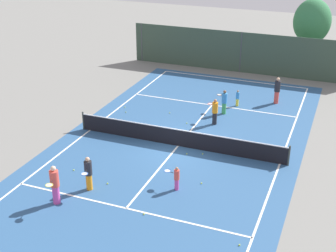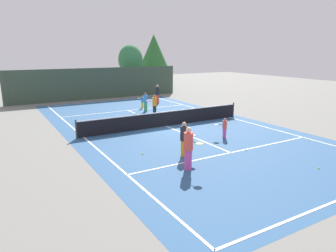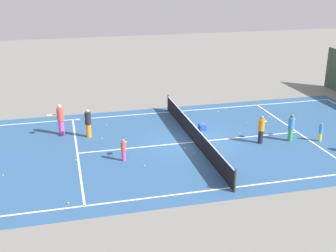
{
  "view_description": "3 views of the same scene",
  "coord_description": "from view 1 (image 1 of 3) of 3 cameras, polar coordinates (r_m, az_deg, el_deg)",
  "views": [
    {
      "loc": [
        7.94,
        -21.6,
        11.68
      ],
      "look_at": [
        -0.36,
        -0.6,
        1.39
      ],
      "focal_mm": 50.57,
      "sensor_mm": 36.0,
      "label": 1
    },
    {
      "loc": [
        -9.9,
        -17.22,
        4.88
      ],
      "look_at": [
        -1.25,
        -2.41,
        0.67
      ],
      "focal_mm": 32.75,
      "sensor_mm": 36.0,
      "label": 2
    },
    {
      "loc": [
        21.44,
        -6.88,
        9.22
      ],
      "look_at": [
        -0.11,
        -1.47,
        1.05
      ],
      "focal_mm": 46.54,
      "sensor_mm": 36.0,
      "label": 3
    }
  ],
  "objects": [
    {
      "name": "player_2",
      "position": [
        29.81,
        6.78,
        2.94
      ],
      "size": [
        0.84,
        0.76,
        1.57
      ],
      "color": "#3FA559",
      "rests_on": "ground_plane"
    },
    {
      "name": "tennis_ball_11",
      "position": [
        28.48,
        2.28,
        0.34
      ],
      "size": [
        0.07,
        0.07,
        0.07
      ],
      "primitive_type": "sphere",
      "color": "#CCE533",
      "rests_on": "ground_plane"
    },
    {
      "name": "tennis_ball_10",
      "position": [
        18.84,
        8.6,
        -14.0
      ],
      "size": [
        0.07,
        0.07,
        0.07
      ],
      "primitive_type": "sphere",
      "color": "#CCE533",
      "rests_on": "ground_plane"
    },
    {
      "name": "tennis_ball_12",
      "position": [
        24.93,
        2.29,
        -3.37
      ],
      "size": [
        0.07,
        0.07,
        0.07
      ],
      "primitive_type": "sphere",
      "color": "#CCE533",
      "rests_on": "ground_plane"
    },
    {
      "name": "player_3",
      "position": [
        28.24,
        5.66,
        1.78
      ],
      "size": [
        0.82,
        0.8,
        1.6
      ],
      "color": "#232328",
      "rests_on": "ground_plane"
    },
    {
      "name": "ground_plane",
      "position": [
        25.8,
        1.22,
        -2.42
      ],
      "size": [
        80.0,
        80.0,
        0.0
      ],
      "primitive_type": "plane",
      "color": "slate"
    },
    {
      "name": "perimeter_fence",
      "position": [
        37.84,
        8.76,
        8.77
      ],
      "size": [
        18.0,
        0.12,
        3.2
      ],
      "color": "#384C3D",
      "rests_on": "ground_plane"
    },
    {
      "name": "tennis_ball_8",
      "position": [
        30.16,
        -5.11,
        1.69
      ],
      "size": [
        0.07,
        0.07,
        0.07
      ],
      "primitive_type": "sphere",
      "color": "#CCE533",
      "rests_on": "ground_plane"
    },
    {
      "name": "player_6",
      "position": [
        21.64,
        0.99,
        -6.25
      ],
      "size": [
        0.83,
        0.46,
        1.17
      ],
      "color": "#D14799",
      "rests_on": "ground_plane"
    },
    {
      "name": "tennis_ball_3",
      "position": [
        20.29,
        -2.92,
        -10.56
      ],
      "size": [
        0.07,
        0.07,
        0.07
      ],
      "primitive_type": "sphere",
      "color": "#CCE533",
      "rests_on": "ground_plane"
    },
    {
      "name": "tennis_ball_9",
      "position": [
        23.86,
        -11.3,
        -5.23
      ],
      "size": [
        0.07,
        0.07,
        0.07
      ],
      "primitive_type": "sphere",
      "color": "#CCE533",
      "rests_on": "ground_plane"
    },
    {
      "name": "tennis_ball_0",
      "position": [
        27.05,
        -5.43,
        -1.12
      ],
      "size": [
        0.07,
        0.07,
        0.07
      ],
      "primitive_type": "sphere",
      "color": "#CCE533",
      "rests_on": "ground_plane"
    },
    {
      "name": "tree_0",
      "position": [
        39.25,
        16.97,
        11.9
      ],
      "size": [
        2.9,
        2.73,
        5.6
      ],
      "color": "brown",
      "rests_on": "ground_plane"
    },
    {
      "name": "player_0",
      "position": [
        32.05,
        13.02,
        4.23
      ],
      "size": [
        0.38,
        0.38,
        1.79
      ],
      "color": "#E54C3F",
      "rests_on": "ground_plane"
    },
    {
      "name": "court_surface",
      "position": [
        25.8,
        1.22,
        -2.41
      ],
      "size": [
        13.0,
        25.0,
        0.01
      ],
      "color": "#2D5684",
      "rests_on": "ground_plane"
    },
    {
      "name": "ball_crate",
      "position": [
        27.19,
        -1.4,
        -0.52
      ],
      "size": [
        0.43,
        0.39,
        0.43
      ],
      "color": "blue",
      "rests_on": "ground_plane"
    },
    {
      "name": "tennis_ball_4",
      "position": [
        22.4,
        4.05,
        -6.89
      ],
      "size": [
        0.07,
        0.07,
        0.07
      ],
      "primitive_type": "sphere",
      "color": "#CCE533",
      "rests_on": "ground_plane"
    },
    {
      "name": "player_1",
      "position": [
        21.08,
        -13.48,
        -6.86
      ],
      "size": [
        0.54,
        0.98,
        1.84
      ],
      "color": "#D14799",
      "rests_on": "ground_plane"
    },
    {
      "name": "tennis_net",
      "position": [
        25.58,
        1.23,
        -1.4
      ],
      "size": [
        11.9,
        0.1,
        1.1
      ],
      "color": "#333833",
      "rests_on": "ground_plane"
    },
    {
      "name": "tennis_ball_7",
      "position": [
        24.97,
        4.2,
        -3.37
      ],
      "size": [
        0.07,
        0.07,
        0.07
      ],
      "primitive_type": "sphere",
      "color": "#CCE533",
      "rests_on": "ground_plane"
    },
    {
      "name": "tennis_ball_5",
      "position": [
        30.93,
        -5.22,
        2.28
      ],
      "size": [
        0.07,
        0.07,
        0.07
      ],
      "primitive_type": "sphere",
      "color": "#CCE533",
      "rests_on": "ground_plane"
    },
    {
      "name": "tennis_ball_1",
      "position": [
        22.5,
        -7.31,
        -6.9
      ],
      "size": [
        0.07,
        0.07,
        0.07
      ],
      "primitive_type": "sphere",
      "color": "#CCE533",
      "rests_on": "ground_plane"
    },
    {
      "name": "player_4",
      "position": [
        31.23,
        8.38,
        3.37
      ],
      "size": [
        0.23,
        0.23,
        1.08
      ],
      "color": "yellow",
      "rests_on": "ground_plane"
    },
    {
      "name": "tennis_ball_2",
      "position": [
        29.92,
        0.21,
        1.59
      ],
      "size": [
        0.07,
        0.07,
        0.07
      ],
      "primitive_type": "sphere",
      "color": "#CCE533",
      "rests_on": "ground_plane"
    },
    {
      "name": "player_5",
      "position": [
        21.81,
        -9.58,
        -5.62
      ],
      "size": [
        0.53,
        0.94,
        1.67
      ],
      "color": "orange",
      "rests_on": "ground_plane"
    }
  ]
}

